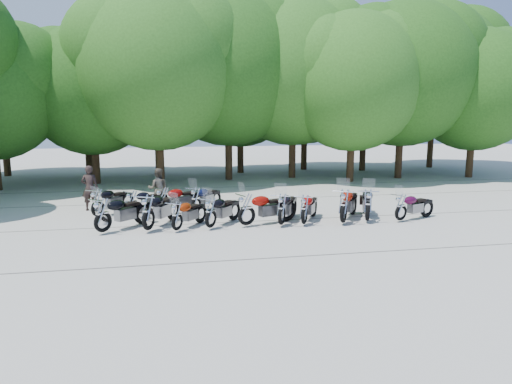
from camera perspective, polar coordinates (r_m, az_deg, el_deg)
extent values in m
plane|color=#A7A297|center=(15.57, 1.06, -4.88)|extent=(90.00, 90.00, 0.00)
cylinder|color=#3A2614|center=(27.99, -19.43, 4.37)|extent=(0.44, 0.44, 3.31)
sphere|color=#286319|center=(27.94, -19.84, 11.87)|extent=(7.31, 7.31, 7.31)
cylinder|color=#3A2614|center=(26.07, -11.92, 5.07)|extent=(0.44, 0.44, 3.93)
sphere|color=#357721|center=(26.12, -12.25, 14.64)|extent=(8.70, 8.70, 8.70)
cylinder|color=#3A2614|center=(28.15, -3.44, 5.75)|extent=(0.44, 0.44, 4.13)
sphere|color=#286319|center=(28.23, -3.54, 15.06)|extent=(9.13, 9.13, 9.13)
cylinder|color=#3A2614|center=(29.07, 4.56, 5.82)|extent=(0.44, 0.44, 4.09)
sphere|color=#357721|center=(29.15, 4.68, 14.74)|extent=(9.04, 9.04, 9.04)
cylinder|color=#3A2614|center=(27.80, 11.75, 5.00)|extent=(0.44, 0.44, 3.62)
sphere|color=#357721|center=(27.80, 12.03, 13.26)|extent=(8.00, 8.00, 8.00)
cylinder|color=#3A2614|center=(30.23, 17.48, 5.44)|extent=(0.44, 0.44, 3.98)
sphere|color=#286319|center=(30.28, 17.90, 13.78)|extent=(8.79, 8.79, 8.79)
cylinder|color=#3A2614|center=(32.23, 25.23, 4.69)|extent=(0.44, 0.44, 3.41)
sphere|color=#286319|center=(32.20, 25.71, 11.39)|extent=(7.53, 7.53, 7.53)
cylinder|color=#3A2614|center=(34.04, -28.81, 4.65)|extent=(0.44, 0.44, 3.44)
sphere|color=#286319|center=(34.01, -29.32, 11.05)|extent=(7.59, 7.59, 7.59)
cylinder|color=#3A2614|center=(32.21, -20.22, 5.11)|extent=(0.44, 0.44, 3.52)
sphere|color=#357721|center=(32.19, -20.62, 12.04)|extent=(7.78, 7.78, 7.78)
cylinder|color=#3A2614|center=(31.26, -12.12, 5.27)|extent=(0.44, 0.44, 3.42)
sphere|color=#286319|center=(31.23, -12.37, 12.22)|extent=(7.56, 7.56, 7.56)
cylinder|color=#3A2614|center=(31.68, -1.97, 5.65)|extent=(0.44, 0.44, 3.56)
sphere|color=#286319|center=(31.67, -2.01, 12.80)|extent=(7.88, 7.88, 7.88)
cylinder|color=#3A2614|center=(33.76, 6.03, 6.00)|extent=(0.44, 0.44, 3.76)
sphere|color=#286319|center=(33.77, 6.15, 13.07)|extent=(8.31, 8.31, 8.31)
cylinder|color=#3A2614|center=(33.87, 13.22, 5.71)|extent=(0.44, 0.44, 3.63)
sphere|color=#357721|center=(33.87, 13.48, 12.51)|extent=(8.02, 8.02, 8.02)
cylinder|color=#3A2614|center=(37.46, 21.01, 6.23)|extent=(0.44, 0.44, 4.37)
sphere|color=#286319|center=(37.56, 21.46, 13.62)|extent=(9.67, 9.67, 9.67)
imported|color=black|center=(19.98, -20.05, 0.47)|extent=(0.73, 0.52, 1.88)
imported|color=brown|center=(19.53, -12.14, 0.41)|extent=(0.88, 0.71, 1.72)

